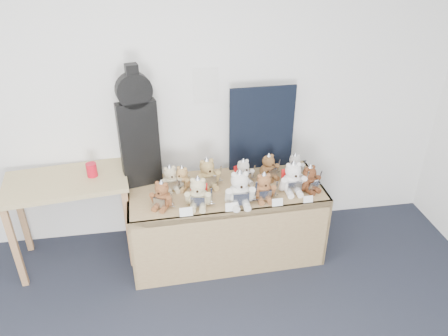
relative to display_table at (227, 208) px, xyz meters
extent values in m
plane|color=white|center=(-0.90, 0.51, 0.82)|extent=(6.00, 0.00, 6.00)
cube|color=silver|center=(-0.10, 0.51, 0.90)|extent=(0.21, 0.00, 0.30)
cube|color=olive|center=(0.00, 0.07, 0.12)|extent=(1.65, 0.73, 0.06)
cube|color=olive|center=(0.01, -0.26, -0.19)|extent=(1.63, 0.07, 0.68)
cube|color=olive|center=(-0.81, 0.04, -0.19)|extent=(0.04, 0.68, 0.68)
cube|color=olive|center=(0.80, 0.09, -0.19)|extent=(0.04, 0.68, 0.68)
cube|color=#998952|center=(-1.30, 0.20, 0.26)|extent=(1.03, 0.65, 0.04)
cube|color=#8C5E3C|center=(-1.71, -0.08, -0.15)|extent=(0.06, 0.06, 0.77)
cube|color=#8C5E3C|center=(-1.77, 0.38, -0.15)|extent=(0.06, 0.06, 0.77)
cube|color=#8C5E3C|center=(-0.83, 0.03, -0.15)|extent=(0.06, 0.06, 0.77)
cube|color=#8C5E3C|center=(-0.89, 0.48, -0.15)|extent=(0.06, 0.06, 0.77)
cube|color=black|center=(-0.68, 0.26, 0.52)|extent=(0.33, 0.16, 0.74)
cylinder|color=black|center=(-0.68, 0.26, 0.98)|extent=(0.29, 0.16, 0.28)
cube|color=black|center=(-0.68, 0.26, 1.09)|extent=(0.11, 0.10, 0.18)
cube|color=black|center=(0.36, 0.38, 0.53)|extent=(0.57, 0.03, 0.76)
cylinder|color=red|center=(-1.08, 0.23, 0.33)|extent=(0.09, 0.09, 0.11)
ellipsoid|color=brown|center=(-0.53, -0.10, 0.21)|extent=(0.19, 0.18, 0.15)
sphere|color=brown|center=(-0.53, -0.10, 0.31)|extent=(0.11, 0.11, 0.11)
cylinder|color=brown|center=(-0.55, -0.15, 0.30)|extent=(0.05, 0.04, 0.05)
sphere|color=black|center=(-0.56, -0.16, 0.30)|extent=(0.02, 0.02, 0.02)
sphere|color=brown|center=(-0.56, -0.09, 0.35)|extent=(0.03, 0.03, 0.03)
sphere|color=brown|center=(-0.50, -0.12, 0.35)|extent=(0.03, 0.03, 0.03)
cylinder|color=brown|center=(-0.60, -0.09, 0.22)|extent=(0.07, 0.09, 0.11)
cylinder|color=brown|center=(-0.47, -0.15, 0.22)|extent=(0.07, 0.09, 0.11)
cylinder|color=brown|center=(-0.58, -0.14, 0.17)|extent=(0.08, 0.11, 0.04)
cylinder|color=brown|center=(-0.52, -0.17, 0.17)|extent=(0.08, 0.11, 0.04)
cube|color=silver|center=(-0.56, -0.16, 0.21)|extent=(0.09, 0.06, 0.08)
cone|color=silver|center=(-0.53, -0.10, 0.36)|extent=(0.09, 0.09, 0.07)
cube|color=silver|center=(-0.46, -0.17, 0.24)|extent=(0.03, 0.04, 0.16)
cube|color=silver|center=(-0.46, -0.17, 0.18)|extent=(0.04, 0.02, 0.01)
ellipsoid|color=#C2B489|center=(-0.25, -0.14, 0.22)|extent=(0.19, 0.17, 0.17)
sphere|color=#C2B489|center=(-0.25, -0.14, 0.33)|extent=(0.12, 0.12, 0.12)
cylinder|color=#C2B489|center=(-0.26, -0.19, 0.32)|extent=(0.06, 0.04, 0.05)
sphere|color=black|center=(-0.27, -0.21, 0.32)|extent=(0.02, 0.02, 0.02)
sphere|color=#C2B489|center=(-0.29, -0.13, 0.38)|extent=(0.04, 0.04, 0.04)
sphere|color=#C2B489|center=(-0.21, -0.15, 0.38)|extent=(0.04, 0.04, 0.04)
cylinder|color=#C2B489|center=(-0.34, -0.15, 0.23)|extent=(0.06, 0.10, 0.13)
cylinder|color=#C2B489|center=(-0.18, -0.17, 0.23)|extent=(0.06, 0.10, 0.13)
cylinder|color=#C2B489|center=(-0.30, -0.19, 0.17)|extent=(0.07, 0.12, 0.05)
cylinder|color=#C2B489|center=(-0.23, -0.20, 0.17)|extent=(0.07, 0.12, 0.05)
cube|color=silver|center=(-0.26, -0.20, 0.22)|extent=(0.11, 0.04, 0.09)
cone|color=silver|center=(-0.25, -0.14, 0.38)|extent=(0.10, 0.10, 0.08)
cube|color=silver|center=(-0.16, -0.19, 0.25)|extent=(0.02, 0.04, 0.18)
cube|color=silver|center=(-0.16, -0.19, 0.19)|extent=(0.05, 0.02, 0.01)
cube|color=red|center=(-0.24, -0.08, 0.23)|extent=(0.14, 0.05, 0.15)
ellipsoid|color=silver|center=(0.07, -0.16, 0.23)|extent=(0.19, 0.17, 0.19)
sphere|color=silver|center=(0.07, -0.16, 0.36)|extent=(0.14, 0.14, 0.14)
cylinder|color=silver|center=(0.07, -0.22, 0.35)|extent=(0.06, 0.03, 0.06)
sphere|color=black|center=(0.07, -0.24, 0.35)|extent=(0.02, 0.02, 0.02)
sphere|color=silver|center=(0.02, -0.16, 0.41)|extent=(0.05, 0.05, 0.05)
sphere|color=silver|center=(0.12, -0.16, 0.41)|extent=(0.05, 0.05, 0.05)
cylinder|color=silver|center=(-0.02, -0.18, 0.24)|extent=(0.06, 0.11, 0.14)
cylinder|color=silver|center=(0.16, -0.18, 0.24)|extent=(0.06, 0.11, 0.14)
cylinder|color=silver|center=(0.03, -0.22, 0.17)|extent=(0.06, 0.13, 0.06)
cylinder|color=silver|center=(0.11, -0.22, 0.17)|extent=(0.06, 0.13, 0.06)
cube|color=silver|center=(0.07, -0.23, 0.23)|extent=(0.13, 0.02, 0.11)
cone|color=silver|center=(0.07, -0.16, 0.42)|extent=(0.12, 0.12, 0.09)
cube|color=silver|center=(0.19, -0.20, 0.27)|extent=(0.02, 0.05, 0.20)
cube|color=silver|center=(0.19, -0.20, 0.19)|extent=(0.06, 0.01, 0.01)
ellipsoid|color=brown|center=(0.27, -0.12, 0.21)|extent=(0.16, 0.13, 0.15)
sphere|color=brown|center=(0.27, -0.12, 0.32)|extent=(0.11, 0.11, 0.11)
cylinder|color=brown|center=(0.27, -0.17, 0.31)|extent=(0.05, 0.03, 0.05)
sphere|color=black|center=(0.27, -0.19, 0.31)|extent=(0.02, 0.02, 0.02)
sphere|color=brown|center=(0.23, -0.12, 0.36)|extent=(0.04, 0.04, 0.04)
sphere|color=brown|center=(0.31, -0.12, 0.36)|extent=(0.04, 0.04, 0.04)
cylinder|color=brown|center=(0.20, -0.14, 0.22)|extent=(0.05, 0.09, 0.12)
cylinder|color=brown|center=(0.34, -0.14, 0.22)|extent=(0.05, 0.09, 0.12)
cylinder|color=brown|center=(0.24, -0.18, 0.17)|extent=(0.05, 0.10, 0.05)
cylinder|color=brown|center=(0.31, -0.17, 0.17)|extent=(0.05, 0.10, 0.05)
cube|color=silver|center=(0.27, -0.18, 0.22)|extent=(0.10, 0.02, 0.08)
cone|color=silver|center=(0.27, -0.12, 0.36)|extent=(0.10, 0.10, 0.07)
cube|color=silver|center=(0.37, -0.15, 0.24)|extent=(0.01, 0.04, 0.16)
cube|color=silver|center=(0.37, -0.15, 0.18)|extent=(0.05, 0.01, 0.01)
ellipsoid|color=white|center=(0.53, -0.05, 0.22)|extent=(0.18, 0.15, 0.18)
sphere|color=white|center=(0.53, -0.05, 0.34)|extent=(0.13, 0.13, 0.13)
cylinder|color=white|center=(0.53, -0.11, 0.33)|extent=(0.06, 0.03, 0.05)
sphere|color=black|center=(0.53, -0.13, 0.33)|extent=(0.02, 0.02, 0.02)
sphere|color=white|center=(0.49, -0.05, 0.39)|extent=(0.04, 0.04, 0.04)
sphere|color=white|center=(0.57, -0.05, 0.39)|extent=(0.04, 0.04, 0.04)
cylinder|color=white|center=(0.45, -0.07, 0.23)|extent=(0.05, 0.10, 0.13)
cylinder|color=white|center=(0.62, -0.07, 0.23)|extent=(0.05, 0.10, 0.13)
cylinder|color=white|center=(0.49, -0.11, 0.17)|extent=(0.05, 0.12, 0.05)
cylinder|color=white|center=(0.57, -0.11, 0.17)|extent=(0.05, 0.12, 0.05)
cube|color=silver|center=(0.53, -0.12, 0.23)|extent=(0.12, 0.02, 0.10)
cone|color=silver|center=(0.53, -0.05, 0.40)|extent=(0.11, 0.11, 0.09)
cube|color=silver|center=(0.64, -0.09, 0.26)|extent=(0.01, 0.04, 0.19)
cube|color=silver|center=(0.64, -0.09, 0.19)|extent=(0.05, 0.01, 0.01)
cube|color=red|center=(0.53, 0.02, 0.24)|extent=(0.14, 0.03, 0.16)
ellipsoid|color=brown|center=(0.67, -0.05, 0.21)|extent=(0.19, 0.18, 0.15)
sphere|color=brown|center=(0.67, -0.05, 0.31)|extent=(0.11, 0.11, 0.11)
cylinder|color=brown|center=(0.69, -0.10, 0.30)|extent=(0.05, 0.04, 0.05)
sphere|color=black|center=(0.70, -0.11, 0.30)|extent=(0.02, 0.02, 0.02)
sphere|color=brown|center=(0.64, -0.07, 0.35)|extent=(0.03, 0.03, 0.03)
sphere|color=brown|center=(0.70, -0.04, 0.35)|extent=(0.03, 0.03, 0.03)
cylinder|color=brown|center=(0.62, -0.10, 0.22)|extent=(0.07, 0.09, 0.11)
cylinder|color=brown|center=(0.74, -0.04, 0.22)|extent=(0.07, 0.09, 0.11)
cylinder|color=brown|center=(0.66, -0.12, 0.17)|extent=(0.08, 0.11, 0.04)
cylinder|color=brown|center=(0.73, -0.09, 0.17)|extent=(0.08, 0.11, 0.04)
cube|color=silver|center=(0.70, -0.11, 0.21)|extent=(0.09, 0.06, 0.08)
cone|color=silver|center=(0.67, -0.05, 0.36)|extent=(0.09, 0.09, 0.07)
cube|color=silver|center=(0.77, -0.04, 0.24)|extent=(0.03, 0.04, 0.16)
cube|color=silver|center=(0.77, -0.04, 0.18)|extent=(0.04, 0.02, 0.01)
ellipsoid|color=#BFB08B|center=(-0.46, 0.13, 0.21)|extent=(0.17, 0.15, 0.14)
sphere|color=#BFB08B|center=(-0.46, 0.13, 0.31)|extent=(0.11, 0.11, 0.11)
cylinder|color=#BFB08B|center=(-0.45, 0.09, 0.30)|extent=(0.05, 0.03, 0.04)
sphere|color=black|center=(-0.44, 0.08, 0.30)|extent=(0.02, 0.02, 0.02)
sphere|color=#BFB08B|center=(-0.49, 0.13, 0.35)|extent=(0.03, 0.03, 0.03)
sphere|color=#BFB08B|center=(-0.42, 0.14, 0.35)|extent=(0.03, 0.03, 0.03)
cylinder|color=#BFB08B|center=(-0.52, 0.10, 0.22)|extent=(0.06, 0.09, 0.11)
cylinder|color=#BFB08B|center=(-0.39, 0.13, 0.22)|extent=(0.06, 0.09, 0.11)
cylinder|color=#BFB08B|center=(-0.48, 0.08, 0.17)|extent=(0.06, 0.10, 0.04)
cylinder|color=#BFB08B|center=(-0.41, 0.09, 0.17)|extent=(0.06, 0.10, 0.04)
cube|color=silver|center=(-0.44, 0.08, 0.21)|extent=(0.10, 0.04, 0.08)
cone|color=silver|center=(-0.46, 0.13, 0.35)|extent=(0.09, 0.09, 0.07)
cube|color=silver|center=(-0.36, 0.13, 0.24)|extent=(0.02, 0.04, 0.15)
cube|color=silver|center=(-0.36, 0.13, 0.18)|extent=(0.04, 0.02, 0.01)
ellipsoid|color=#A48852|center=(-0.15, 0.14, 0.22)|extent=(0.20, 0.18, 0.17)
sphere|color=#A48852|center=(-0.15, 0.14, 0.33)|extent=(0.12, 0.12, 0.12)
cylinder|color=#A48852|center=(-0.14, 0.09, 0.32)|extent=(0.06, 0.04, 0.05)
sphere|color=black|center=(-0.13, 0.07, 0.32)|extent=(0.02, 0.02, 0.02)
sphere|color=#A48852|center=(-0.19, 0.13, 0.38)|extent=(0.04, 0.04, 0.04)
sphere|color=#A48852|center=(-0.11, 0.15, 0.38)|extent=(0.04, 0.04, 0.04)
cylinder|color=#A48852|center=(-0.22, 0.10, 0.23)|extent=(0.07, 0.10, 0.13)
cylinder|color=#A48852|center=(-0.07, 0.14, 0.23)|extent=(0.07, 0.10, 0.13)
cylinder|color=#A48852|center=(-0.17, 0.07, 0.17)|extent=(0.08, 0.12, 0.05)
cylinder|color=#A48852|center=(-0.10, 0.09, 0.17)|extent=(0.08, 0.12, 0.05)
cube|color=silver|center=(-0.13, 0.08, 0.22)|extent=(0.11, 0.04, 0.09)
cone|color=silver|center=(-0.15, 0.14, 0.39)|extent=(0.11, 0.11, 0.08)
cube|color=silver|center=(-0.04, 0.13, 0.25)|extent=(0.02, 0.04, 0.18)
cube|color=silver|center=(-0.04, 0.13, 0.19)|extent=(0.05, 0.02, 0.01)
ellipsoid|color=silver|center=(0.16, 0.15, 0.21)|extent=(0.17, 0.16, 0.14)
sphere|color=silver|center=(0.16, 0.15, 0.30)|extent=(0.10, 0.10, 0.10)
cylinder|color=silver|center=(0.17, 0.11, 0.29)|extent=(0.05, 0.04, 0.04)
sphere|color=black|center=(0.18, 0.10, 0.29)|extent=(0.02, 0.02, 0.02)
sphere|color=silver|center=(0.13, 0.14, 0.34)|extent=(0.03, 0.03, 0.03)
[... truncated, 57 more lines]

